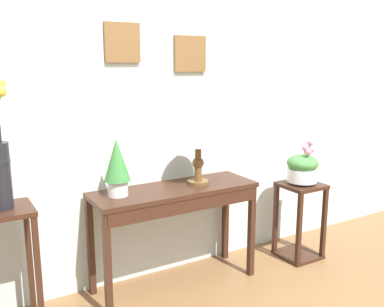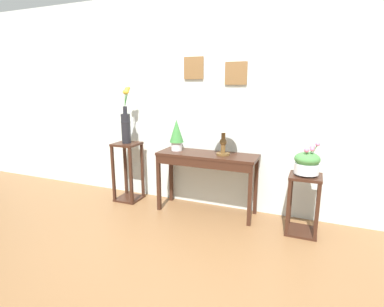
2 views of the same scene
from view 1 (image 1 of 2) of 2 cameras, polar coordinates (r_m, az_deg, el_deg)
back_wall_with_art at (r=3.39m, az=-4.86°, el=6.75°), size 9.00×0.13×2.80m
console_table at (r=3.24m, az=-2.17°, el=-6.50°), size 1.27×0.43×0.79m
table_lamp at (r=3.25m, az=0.82°, el=2.51°), size 0.31×0.31×0.52m
potted_plant_on_console at (r=3.02m, az=-9.92°, el=-1.49°), size 0.18×0.18×0.41m
pedestal_stand_left at (r=3.02m, az=-23.06°, el=-14.29°), size 0.34×0.34×0.84m
pedestal_stand_right at (r=3.96m, az=14.05°, el=-8.62°), size 0.34×0.34×0.68m
planter_bowl_wide_right at (r=3.82m, az=14.44°, el=-1.82°), size 0.27×0.27×0.37m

